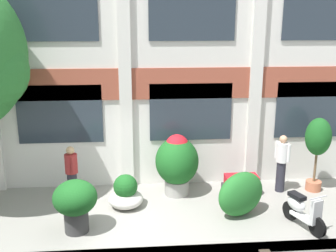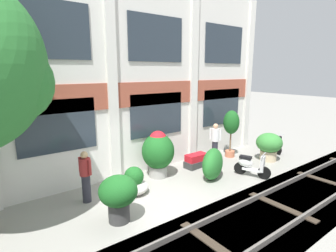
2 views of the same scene
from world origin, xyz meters
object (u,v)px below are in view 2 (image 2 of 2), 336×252
potted_plant_square_trough (196,161)px  resident_watching_tracks (215,141)px  potted_plant_ribbed_drum (118,194)px  resident_by_doorway (86,175)px  potted_plant_fluted_column (158,151)px  topiary_hedge (213,164)px  potted_plant_wide_bowl (134,183)px  scooter_second_parked (273,143)px  potted_plant_low_pan (231,125)px  potted_plant_stone_basin (269,145)px  scooter_near_curb (250,165)px

potted_plant_square_trough → resident_watching_tracks: (1.18, 0.07, 0.65)m
potted_plant_ribbed_drum → resident_by_doorway: bearing=101.5°
potted_plant_fluted_column → topiary_hedge: (1.50, -1.39, -0.41)m
potted_plant_fluted_column → potted_plant_square_trough: (1.86, -0.12, -0.73)m
potted_plant_ribbed_drum → topiary_hedge: potted_plant_ribbed_drum is taller
potted_plant_ribbed_drum → resident_by_doorway: 1.60m
potted_plant_ribbed_drum → potted_plant_square_trough: bearing=21.8°
potted_plant_fluted_column → potted_plant_wide_bowl: size_ratio=1.92×
scooter_second_parked → resident_watching_tracks: 3.52m
potted_plant_fluted_column → resident_watching_tracks: size_ratio=1.05×
resident_by_doorway → scooter_second_parked: bearing=156.6°
scooter_second_parked → potted_plant_square_trough: bearing=-68.4°
topiary_hedge → potted_plant_ribbed_drum: bearing=-172.9°
potted_plant_wide_bowl → potted_plant_low_pan: bearing=6.6°
potted_plant_stone_basin → resident_by_doorway: bearing=171.9°
potted_plant_low_pan → scooter_second_parked: (2.40, -0.73, -1.07)m
resident_by_doorway → resident_watching_tracks: bearing=162.2°
potted_plant_stone_basin → resident_watching_tracks: resident_watching_tracks is taller
potted_plant_wide_bowl → scooter_second_parked: scooter_second_parked is taller
potted_plant_fluted_column → potted_plant_ribbed_drum: bearing=-143.7°
potted_plant_ribbed_drum → scooter_near_curb: size_ratio=0.97×
potted_plant_fluted_column → topiary_hedge: 2.09m
potted_plant_fluted_column → potted_plant_stone_basin: 5.23m
potted_plant_wide_bowl → resident_by_doorway: resident_by_doorway is taller
potted_plant_stone_basin → scooter_near_curb: (-2.19, -0.64, -0.28)m
potted_plant_square_trough → scooter_near_curb: (0.97, -1.98, 0.17)m
potted_plant_stone_basin → topiary_hedge: size_ratio=0.91×
resident_by_doorway → potted_plant_square_trough: bearing=162.0°
potted_plant_ribbed_drum → scooter_second_parked: size_ratio=1.03×
scooter_second_parked → resident_watching_tracks: (-3.41, 0.75, 0.48)m
scooter_near_curb → resident_by_doorway: 6.00m
scooter_near_curb → resident_watching_tracks: 2.12m
potted_plant_stone_basin → potted_plant_low_pan: 1.86m
potted_plant_wide_bowl → potted_plant_stone_basin: 6.51m
scooter_near_curb → resident_watching_tracks: resident_watching_tracks is taller
potted_plant_stone_basin → potted_plant_low_pan: size_ratio=0.57×
potted_plant_stone_basin → potted_plant_low_pan: potted_plant_low_pan is taller
topiary_hedge → potted_plant_square_trough: bearing=74.4°
potted_plant_wide_bowl → potted_plant_square_trough: 3.36m
potted_plant_stone_basin → resident_watching_tracks: (-1.98, 1.41, 0.20)m
potted_plant_fluted_column → potted_plant_stone_basin: (5.01, -1.46, -0.27)m
potted_plant_stone_basin → resident_by_doorway: 7.99m
potted_plant_low_pan → resident_watching_tracks: bearing=178.7°
potted_plant_low_pan → resident_by_doorway: size_ratio=1.36×
potted_plant_ribbed_drum → topiary_hedge: bearing=7.1°
potted_plant_fluted_column → resident_watching_tracks: bearing=-0.9°
potted_plant_fluted_column → potted_plant_stone_basin: bearing=-16.2°
potted_plant_square_trough → resident_by_doorway: resident_by_doorway is taller
potted_plant_wide_bowl → scooter_second_parked: bearing=-0.7°
potted_plant_low_pan → resident_by_doorway: bearing=-177.8°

